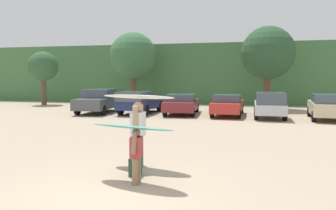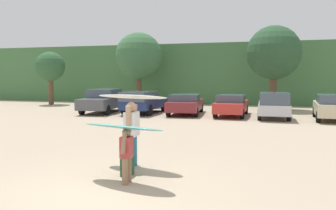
% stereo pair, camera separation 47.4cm
% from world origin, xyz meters
% --- Properties ---
extents(ground_plane, '(120.00, 120.00, 0.00)m').
position_xyz_m(ground_plane, '(0.00, 0.00, 0.00)').
color(ground_plane, tan).
extents(hillside_ridge, '(108.00, 12.00, 5.43)m').
position_xyz_m(hillside_ridge, '(0.00, 29.40, 2.71)').
color(hillside_ridge, '#427042').
rests_on(hillside_ridge, ground_plane).
extents(tree_far_right, '(2.57, 2.57, 4.65)m').
position_xyz_m(tree_far_right, '(-14.71, 19.69, 3.31)').
color(tree_far_right, brown).
rests_on(tree_far_right, ground_plane).
extents(tree_center, '(3.97, 3.97, 6.19)m').
position_xyz_m(tree_center, '(-6.82, 20.79, 4.18)').
color(tree_center, brown).
rests_on(tree_center, ground_plane).
extents(tree_ridge_back, '(3.96, 3.96, 6.21)m').
position_xyz_m(tree_ridge_back, '(4.10, 19.89, 4.19)').
color(tree_ridge_back, brown).
rests_on(tree_ridge_back, ground_plane).
extents(parked_car_dark_gray, '(2.22, 4.85, 1.60)m').
position_xyz_m(parked_car_dark_gray, '(-7.14, 14.72, 0.82)').
color(parked_car_dark_gray, '#4C4F54').
rests_on(parked_car_dark_gray, ground_plane).
extents(parked_car_navy, '(2.07, 4.62, 1.49)m').
position_xyz_m(parked_car_navy, '(-4.29, 14.71, 0.81)').
color(parked_car_navy, navy).
rests_on(parked_car_navy, ground_plane).
extents(parked_car_maroon, '(2.22, 4.62, 1.32)m').
position_xyz_m(parked_car_maroon, '(-1.48, 15.06, 0.70)').
color(parked_car_maroon, maroon).
rests_on(parked_car_maroon, ground_plane).
extents(parked_car_red, '(1.89, 4.46, 1.34)m').
position_xyz_m(parked_car_red, '(1.49, 14.87, 0.70)').
color(parked_car_red, '#B72D28').
rests_on(parked_car_red, ground_plane).
extents(parked_car_silver, '(1.79, 4.31, 1.54)m').
position_xyz_m(parked_car_silver, '(3.99, 14.26, 0.81)').
color(parked_car_silver, silver).
rests_on(parked_car_silver, ground_plane).
extents(parked_car_champagne, '(2.01, 4.23, 1.48)m').
position_xyz_m(parked_car_champagne, '(7.09, 14.15, 0.76)').
color(parked_car_champagne, beige).
rests_on(parked_car_champagne, ground_plane).
extents(person_adult, '(0.34, 0.69, 1.77)m').
position_xyz_m(person_adult, '(-0.09, 2.00, 1.00)').
color(person_adult, teal).
rests_on(person_adult, ground_plane).
extents(person_child, '(0.25, 0.61, 1.28)m').
position_xyz_m(person_child, '(0.33, 0.61, 0.72)').
color(person_child, '#8C6B4C').
rests_on(person_child, ground_plane).
extents(surfboard_white, '(2.25, 1.01, 0.19)m').
position_xyz_m(surfboard_white, '(-0.14, 2.14, 1.89)').
color(surfboard_white, white).
extents(surfboard_teal, '(2.28, 1.14, 0.19)m').
position_xyz_m(surfboard_teal, '(0.18, 0.71, 1.28)').
color(surfboard_teal, teal).
extents(backpack_dropped, '(0.24, 0.34, 0.45)m').
position_xyz_m(backpack_dropped, '(0.10, 1.20, 0.22)').
color(backpack_dropped, '#2D4C33').
rests_on(backpack_dropped, ground_plane).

